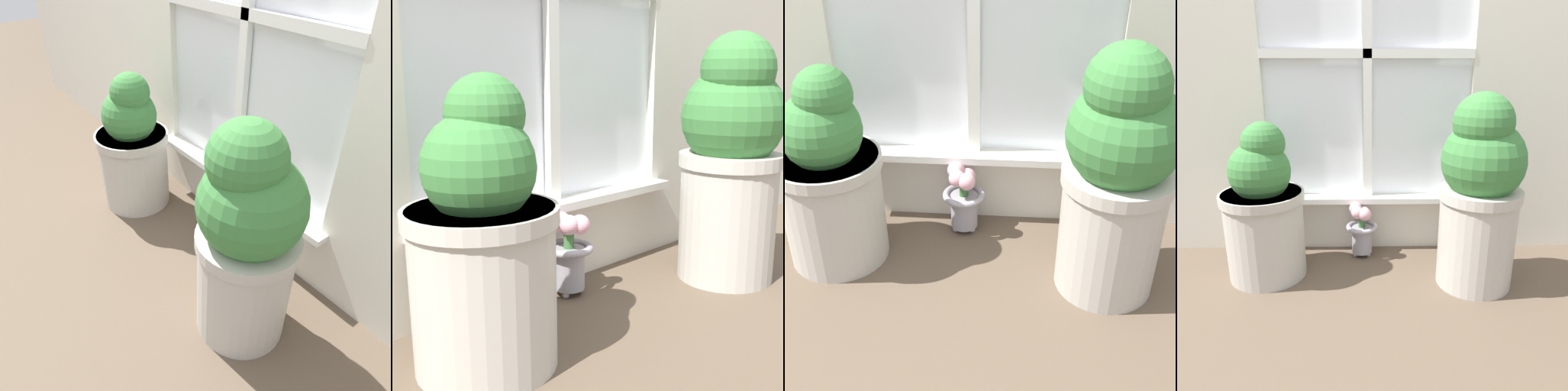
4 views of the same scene
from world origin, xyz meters
TOP-DOWN VIEW (x-y plane):
  - ground_plane at (0.00, 0.00)m, footprint 10.00×10.00m
  - potted_plant_left at (-0.40, 0.32)m, footprint 0.32×0.32m
  - potted_plant_right at (0.40, 0.25)m, footprint 0.30×0.30m
  - flower_vase at (-0.03, 0.47)m, footprint 0.14×0.14m

SIDE VIEW (x-z plane):
  - ground_plane at x=0.00m, z-range 0.00..0.00m
  - flower_vase at x=-0.03m, z-range 0.01..0.26m
  - potted_plant_left at x=-0.40m, z-range -0.03..0.58m
  - potted_plant_right at x=0.40m, z-range 0.01..0.72m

